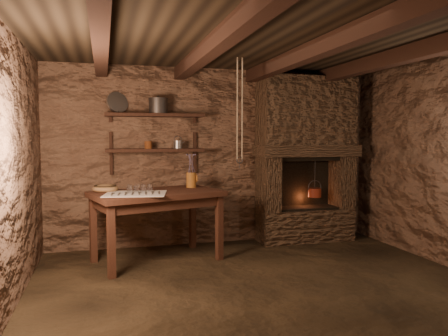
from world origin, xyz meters
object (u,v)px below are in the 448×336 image
object	(u,v)px
wooden_bowl	(105,189)
red_pot	(315,192)
iron_stockpot	(158,107)
work_table	(157,224)
stoneware_jug	(191,173)

from	to	relation	value
wooden_bowl	red_pot	world-z (taller)	red_pot
iron_stockpot	red_pot	size ratio (longest dim) A/B	0.44
work_table	red_pot	xyz separation A→B (m)	(2.28, 0.43, 0.25)
wooden_bowl	iron_stockpot	bearing A→B (deg)	32.09
wooden_bowl	iron_stockpot	distance (m)	1.28
work_table	stoneware_jug	size ratio (longest dim) A/B	3.77
work_table	red_pot	world-z (taller)	red_pot
iron_stockpot	red_pot	world-z (taller)	iron_stockpot
work_table	iron_stockpot	bearing A→B (deg)	63.47
stoneware_jug	wooden_bowl	xyz separation A→B (m)	(-1.05, -0.15, -0.15)
work_table	red_pot	distance (m)	2.33
work_table	red_pot	size ratio (longest dim) A/B	3.03
stoneware_jug	iron_stockpot	xyz separation A→B (m)	(-0.37, 0.28, 0.84)
work_table	wooden_bowl	size ratio (longest dim) A/B	5.48
wooden_bowl	stoneware_jug	bearing A→B (deg)	7.84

